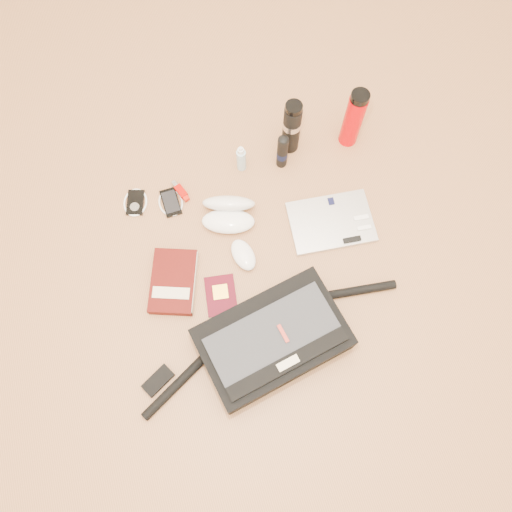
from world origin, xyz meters
name	(u,v)px	position (x,y,z in m)	size (l,w,h in m)	color
ground	(268,281)	(0.00, 0.00, 0.00)	(4.00, 4.00, 0.00)	#A36D43
messenger_bag	(272,340)	(-0.06, -0.20, 0.06)	(0.91, 0.35, 0.13)	black
laptop	(331,222)	(0.28, 0.14, 0.01)	(0.31, 0.23, 0.03)	#BBBABD
book	(174,282)	(-0.31, 0.09, 0.02)	(0.21, 0.26, 0.04)	#420906
passport	(221,295)	(-0.17, 0.00, 0.00)	(0.12, 0.15, 0.01)	#45030F
mouse	(243,255)	(-0.06, 0.11, 0.02)	(0.09, 0.13, 0.04)	white
sunglasses_case	(228,213)	(-0.06, 0.27, 0.04)	(0.23, 0.21, 0.11)	white
ipod	(135,203)	(-0.37, 0.42, 0.01)	(0.11, 0.11, 0.01)	black
phone	(171,202)	(-0.24, 0.39, 0.01)	(0.09, 0.11, 0.01)	black
inhaler	(180,191)	(-0.20, 0.42, 0.01)	(0.05, 0.09, 0.02)	#A10701
spray_bottle	(241,159)	(0.04, 0.45, 0.06)	(0.04, 0.04, 0.13)	#A6CBDD
aerosol_can	(282,151)	(0.19, 0.42, 0.08)	(0.04, 0.04, 0.17)	black
thermos_black	(292,127)	(0.24, 0.48, 0.12)	(0.07, 0.07, 0.25)	black
thermos_red	(353,119)	(0.46, 0.45, 0.13)	(0.09, 0.09, 0.26)	#D00005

